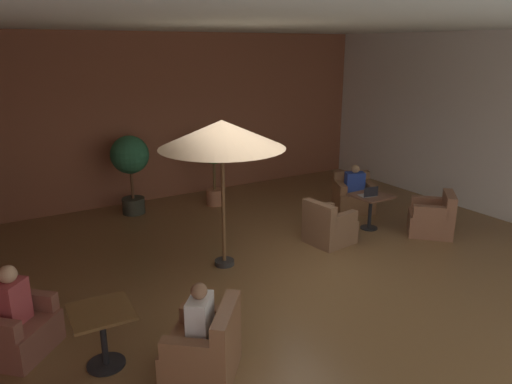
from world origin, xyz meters
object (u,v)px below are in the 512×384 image
(armchair_front_left_north, at_px, (433,218))
(patron_blue_shirt, at_px, (200,316))
(cafe_table_front_left, at_px, (371,202))
(armchair_front_right_north, at_px, (205,350))
(patron_with_friend, at_px, (355,181))
(cafe_table_front_right, at_px, (102,326))
(iced_drink_cup, at_px, (375,191))
(armchair_front_right_east, at_px, (14,329))
(potted_tree_left_corner, at_px, (214,158))
(patron_by_window, at_px, (11,298))
(potted_tree_mid_left, at_px, (130,162))
(armchair_front_left_east, at_px, (353,196))
(armchair_front_left_south, at_px, (329,227))
(patio_umbrella_tall_red, at_px, (222,135))
(open_laptop, at_px, (369,194))

(armchair_front_left_north, distance_m, patron_blue_shirt, 5.75)
(cafe_table_front_left, height_order, armchair_front_left_north, armchair_front_left_north)
(cafe_table_front_left, relative_size, patron_blue_shirt, 1.04)
(armchair_front_right_north, xyz_separation_m, patron_with_friend, (5.18, 3.36, 0.35))
(cafe_table_front_right, xyz_separation_m, patron_with_friend, (6.05, 2.62, 0.17))
(armchair_front_right_north, distance_m, iced_drink_cup, 5.40)
(cafe_table_front_left, xyz_separation_m, armchair_front_right_east, (-6.39, -0.81, -0.24))
(potted_tree_left_corner, xyz_separation_m, patron_by_window, (-4.44, -3.76, -0.38))
(cafe_table_front_right, relative_size, patron_blue_shirt, 1.04)
(cafe_table_front_left, height_order, iced_drink_cup, iced_drink_cup)
(potted_tree_mid_left, relative_size, iced_drink_cup, 15.29)
(armchair_front_left_east, relative_size, potted_tree_left_corner, 0.65)
(cafe_table_front_left, xyz_separation_m, armchair_front_left_south, (-1.15, -0.14, -0.23))
(patio_umbrella_tall_red, bearing_deg, cafe_table_front_left, -0.33)
(potted_tree_mid_left, xyz_separation_m, patron_blue_shirt, (-1.04, -5.63, -0.40))
(patron_by_window, bearing_deg, open_laptop, 7.29)
(armchair_front_left_north, relative_size, armchair_front_left_east, 1.03)
(armchair_front_left_north, distance_m, patron_with_friend, 1.89)
(armchair_front_left_east, relative_size, armchair_front_right_east, 0.98)
(armchair_front_right_north, xyz_separation_m, iced_drink_cup, (4.82, 2.39, 0.43))
(potted_tree_left_corner, distance_m, potted_tree_mid_left, 1.79)
(patron_with_friend, bearing_deg, cafe_table_front_left, -116.28)
(armchair_front_left_south, distance_m, iced_drink_cup, 1.38)
(potted_tree_left_corner, height_order, patron_by_window, potted_tree_left_corner)
(armchair_front_right_east, bearing_deg, armchair_front_left_east, 15.02)
(armchair_front_left_east, height_order, open_laptop, open_laptop)
(patron_by_window, bearing_deg, cafe_table_front_right, -43.82)
(patron_blue_shirt, bearing_deg, armchair_front_left_south, 31.59)
(armchair_front_right_north, distance_m, armchair_front_right_east, 2.30)
(patron_by_window, xyz_separation_m, patron_with_friend, (6.86, 1.85, -0.05))
(patron_blue_shirt, height_order, patron_by_window, patron_blue_shirt)
(potted_tree_mid_left, distance_m, iced_drink_cup, 5.03)
(armchair_front_left_south, xyz_separation_m, open_laptop, (1.05, 0.10, 0.44))
(iced_drink_cup, bearing_deg, potted_tree_mid_left, 139.43)
(armchair_front_left_north, height_order, cafe_table_front_right, armchair_front_left_north)
(armchair_front_left_east, distance_m, patio_umbrella_tall_red, 4.27)
(armchair_front_right_north, height_order, potted_tree_mid_left, potted_tree_mid_left)
(cafe_table_front_left, distance_m, potted_tree_left_corner, 3.53)
(patron_blue_shirt, bearing_deg, armchair_front_right_east, 137.91)
(armchair_front_left_north, height_order, patio_umbrella_tall_red, patio_umbrella_tall_red)
(cafe_table_front_left, distance_m, open_laptop, 0.23)
(potted_tree_left_corner, distance_m, patron_with_friend, 3.11)
(armchair_front_left_north, relative_size, potted_tree_mid_left, 0.63)
(armchair_front_right_east, xyz_separation_m, patron_with_friend, (6.88, 1.82, 0.37))
(armchair_front_left_north, distance_m, patio_umbrella_tall_red, 4.50)
(potted_tree_mid_left, xyz_separation_m, patron_with_friend, (4.16, -2.30, -0.46))
(potted_tree_mid_left, relative_size, patron_by_window, 2.38)
(armchair_front_left_south, bearing_deg, patron_with_friend, 34.81)
(armchair_front_left_north, bearing_deg, patron_blue_shirt, -164.79)
(armchair_front_left_south, height_order, open_laptop, open_laptop)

